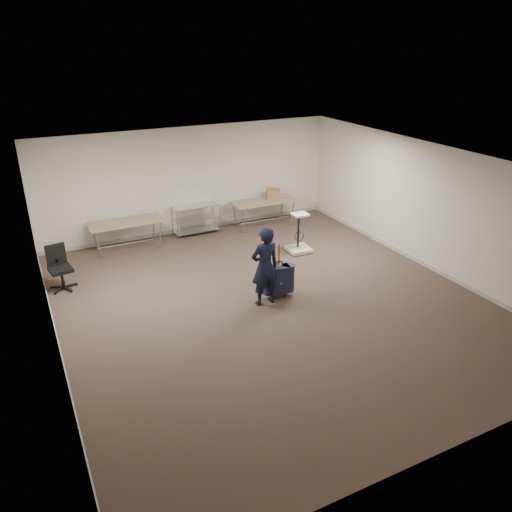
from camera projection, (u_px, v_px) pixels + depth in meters
ground at (270, 301)px, 10.02m from camera, size 9.00×9.00×0.00m
room_shell at (241, 272)px, 11.13m from camera, size 8.00×9.00×9.00m
folding_table_left at (126, 224)px, 12.21m from camera, size 1.80×0.75×0.73m
folding_table_right at (264, 202)px, 13.76m from camera, size 1.80×0.75×0.73m
wire_shelf at (196, 218)px, 13.28m from camera, size 1.22×0.47×0.80m
person at (265, 267)px, 9.63m from camera, size 0.60×0.40×1.61m
suitcase at (279, 280)px, 10.04m from camera, size 0.45×0.30×1.15m
office_chair at (61, 276)px, 10.44m from camera, size 0.57×0.57×0.94m
equipment_cart at (299, 242)px, 12.23m from camera, size 0.57×0.57×0.99m
cardboard_box at (273, 194)px, 13.88m from camera, size 0.44×0.39×0.27m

